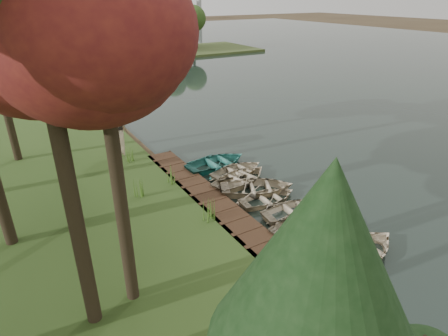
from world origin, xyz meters
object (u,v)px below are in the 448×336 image
rowboat_1 (331,236)px  stored_rowboat (123,151)px  boardwalk (223,212)px  rowboat_2 (302,222)px  rowboat_0 (358,249)px

rowboat_1 → stored_rowboat: bearing=0.8°
boardwalk → stored_rowboat: size_ratio=4.60×
rowboat_2 → stored_rowboat: bearing=15.3°
rowboat_0 → stored_rowboat: 15.12m
boardwalk → rowboat_1: 5.09m
rowboat_0 → rowboat_1: rowboat_0 is taller
rowboat_1 → stored_rowboat: size_ratio=1.09×
rowboat_1 → stored_rowboat: 13.90m
rowboat_2 → stored_rowboat: 12.42m
rowboat_0 → rowboat_1: (-0.24, 1.21, -0.02)m
rowboat_0 → rowboat_2: size_ratio=1.21×
rowboat_1 → rowboat_2: (-0.22, 1.49, -0.05)m
rowboat_1 → stored_rowboat: stored_rowboat is taller
rowboat_0 → rowboat_2: rowboat_0 is taller
rowboat_2 → stored_rowboat: size_ratio=0.95×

